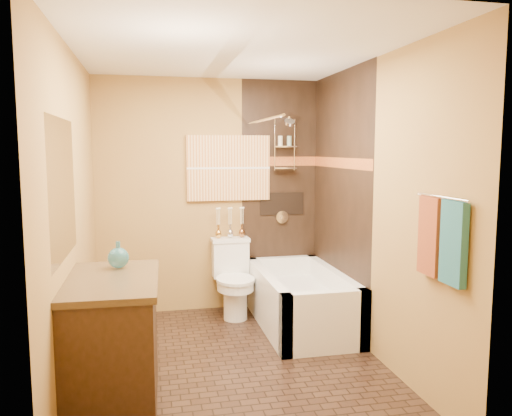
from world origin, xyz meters
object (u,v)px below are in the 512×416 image
object	(u,v)px
sunset_painting	(229,168)
bathtub	(301,304)
toilet	(233,278)
vanity	(111,343)

from	to	relation	value
sunset_painting	bathtub	xyz separation A→B (m)	(0.60, -0.73, -1.33)
sunset_painting	toilet	distance (m)	1.18
bathtub	toilet	size ratio (longest dim) A/B	1.87
bathtub	toilet	world-z (taller)	toilet
sunset_painting	vanity	world-z (taller)	sunset_painting
sunset_painting	toilet	bearing A→B (deg)	-90.00
toilet	bathtub	bearing A→B (deg)	-38.77
sunset_painting	vanity	size ratio (longest dim) A/B	0.87
toilet	vanity	xyz separation A→B (m)	(-1.12, -1.69, 0.05)
sunset_painting	bathtub	distance (m)	1.63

